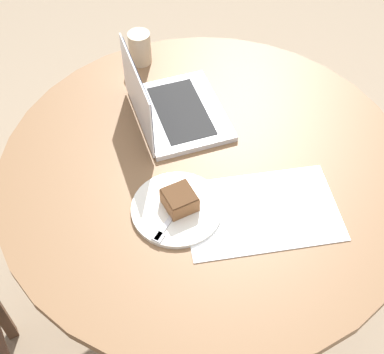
% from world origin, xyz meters
% --- Properties ---
extents(ground_plane, '(12.00, 12.00, 0.00)m').
position_xyz_m(ground_plane, '(0.00, 0.00, 0.00)').
color(ground_plane, gray).
extents(dining_table, '(1.15, 1.15, 0.77)m').
position_xyz_m(dining_table, '(0.00, 0.00, 0.62)').
color(dining_table, brown).
rests_on(dining_table, ground_plane).
extents(paper_document, '(0.46, 0.41, 0.00)m').
position_xyz_m(paper_document, '(0.19, -0.10, 0.77)').
color(paper_document, white).
rests_on(paper_document, dining_table).
extents(plate, '(0.24, 0.24, 0.01)m').
position_xyz_m(plate, '(-0.02, -0.17, 0.77)').
color(plate, silver).
rests_on(plate, dining_table).
extents(cake_slice, '(0.11, 0.11, 0.05)m').
position_xyz_m(cake_slice, '(-0.01, -0.16, 0.80)').
color(cake_slice, brown).
rests_on(cake_slice, plate).
extents(fork, '(0.04, 0.17, 0.00)m').
position_xyz_m(fork, '(-0.02, -0.22, 0.78)').
color(fork, silver).
rests_on(fork, plate).
extents(coffee_glass, '(0.07, 0.07, 0.11)m').
position_xyz_m(coffee_glass, '(-0.35, 0.34, 0.82)').
color(coffee_glass, '#C6AD89').
rests_on(coffee_glass, dining_table).
extents(laptop, '(0.39, 0.40, 0.22)m').
position_xyz_m(laptop, '(-0.16, 0.13, 0.80)').
color(laptop, silver).
rests_on(laptop, dining_table).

